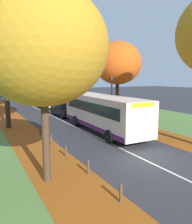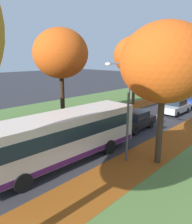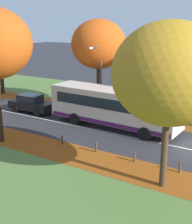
# 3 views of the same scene
# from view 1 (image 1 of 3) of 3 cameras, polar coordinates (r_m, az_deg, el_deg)

# --- Properties ---
(ground_plane) EXTENTS (160.00, 160.00, 0.00)m
(ground_plane) POSITION_cam_1_polar(r_m,az_deg,el_deg) (12.47, 12.62, -12.11)
(ground_plane) COLOR #2D2D33
(leaf_litter_left) EXTENTS (2.80, 60.00, 0.00)m
(leaf_litter_left) POSITION_cam_1_polar(r_m,az_deg,el_deg) (23.26, -20.66, -2.62)
(leaf_litter_left) COLOR #8C4714
(leaf_litter_left) RESTS_ON grass_verge_left
(grass_verge_right) EXTENTS (12.00, 90.00, 0.01)m
(grass_verge_right) POSITION_cam_1_polar(r_m,az_deg,el_deg) (33.60, 1.54, 1.35)
(grass_verge_right) COLOR #517538
(grass_verge_right) RESTS_ON ground
(leaf_litter_right) EXTENTS (2.80, 60.00, 0.00)m
(leaf_litter_right) POSITION_cam_1_polar(r_m,az_deg,el_deg) (26.19, -0.38, -0.79)
(leaf_litter_right) COLOR #8C4714
(leaf_litter_right) RESTS_ON grass_verge_right
(road_centre_line) EXTENTS (0.12, 80.00, 0.01)m
(road_centre_line) POSITION_cam_1_polar(r_m,az_deg,el_deg) (29.99, -13.74, 0.18)
(road_centre_line) COLOR silver
(road_centre_line) RESTS_ON ground
(tree_left_nearest) EXTENTS (5.30, 5.30, 8.04)m
(tree_left_nearest) POSITION_cam_1_polar(r_m,az_deg,el_deg) (9.27, -13.81, 16.16)
(tree_left_nearest) COLOR #422D1E
(tree_left_nearest) RESTS_ON ground
(tree_left_near) EXTENTS (5.05, 5.05, 8.85)m
(tree_left_near) POSITION_cam_1_polar(r_m,az_deg,el_deg) (20.70, -22.89, 14.11)
(tree_left_near) COLOR black
(tree_left_near) RESTS_ON ground
(tree_right_near) EXTENTS (4.93, 4.93, 8.17)m
(tree_right_near) POSITION_cam_1_polar(r_m,az_deg,el_deg) (23.43, 5.69, 12.56)
(tree_right_near) COLOR #422D1E
(tree_right_near) RESTS_ON ground
(tree_right_mid) EXTENTS (4.94, 4.94, 8.94)m
(tree_right_mid) POSITION_cam_1_polar(r_m,az_deg,el_deg) (34.23, -7.36, 12.62)
(tree_right_mid) COLOR black
(tree_right_mid) RESTS_ON ground
(tree_right_far) EXTENTS (4.54, 4.54, 8.63)m
(tree_right_far) POSITION_cam_1_polar(r_m,az_deg,el_deg) (45.03, -13.04, 11.39)
(tree_right_far) COLOR #382619
(tree_right_far) RESTS_ON ground
(tree_right_distant) EXTENTS (4.71, 4.71, 9.21)m
(tree_right_distant) POSITION_cam_1_polar(r_m,az_deg,el_deg) (56.80, -16.58, 11.19)
(tree_right_distant) COLOR #422D1E
(tree_right_distant) RESTS_ON ground
(bollard_nearest) EXTENTS (0.12, 0.12, 0.71)m
(bollard_nearest) POSITION_cam_1_polar(r_m,az_deg,el_deg) (8.36, 6.52, -20.31)
(bollard_nearest) COLOR #4C3823
(bollard_nearest) RESTS_ON ground
(bollard_second) EXTENTS (0.12, 0.12, 0.67)m
(bollard_second) POSITION_cam_1_polar(r_m,az_deg,el_deg) (10.43, -2.05, -14.20)
(bollard_second) COLOR #4C3823
(bollard_second) RESTS_ON ground
(bollard_third) EXTENTS (0.12, 0.12, 0.61)m
(bollard_third) POSITION_cam_1_polar(r_m,az_deg,el_deg) (12.69, -7.88, -10.14)
(bollard_third) COLOR #4C3823
(bollard_third) RESTS_ON ground
(bollard_fourth) EXTENTS (0.12, 0.12, 0.66)m
(bollard_fourth) POSITION_cam_1_polar(r_m,az_deg,el_deg) (15.08, -11.56, -7.04)
(bollard_fourth) COLOR #4C3823
(bollard_fourth) RESTS_ON ground
(bollard_fifth) EXTENTS (0.12, 0.12, 0.59)m
(bollard_fifth) POSITION_cam_1_polar(r_m,az_deg,el_deg) (17.55, -14.34, -4.98)
(bollard_fifth) COLOR #4C3823
(bollard_fifth) RESTS_ON ground
(streetlamp_right) EXTENTS (1.89, 0.28, 6.00)m
(streetlamp_right) POSITION_cam_1_polar(r_m,az_deg,el_deg) (21.42, 3.38, 7.05)
(streetlamp_right) COLOR #47474C
(streetlamp_right) RESTS_ON ground
(bus) EXTENTS (2.95, 10.49, 2.98)m
(bus) POSITION_cam_1_polar(r_m,az_deg,el_deg) (17.97, 1.67, 0.19)
(bus) COLOR beige
(bus) RESTS_ON ground
(car_black_lead) EXTENTS (1.86, 4.24, 1.62)m
(car_black_lead) POSITION_cam_1_polar(r_m,az_deg,el_deg) (25.44, -8.49, 0.65)
(car_black_lead) COLOR black
(car_black_lead) RESTS_ON ground
(car_silver_following) EXTENTS (1.82, 4.22, 1.62)m
(car_silver_following) POSITION_cam_1_polar(r_m,az_deg,el_deg) (32.78, -12.95, 2.36)
(car_silver_following) COLOR #B7BABF
(car_silver_following) RESTS_ON ground
(car_blue_third_in_line) EXTENTS (1.91, 4.26, 1.62)m
(car_blue_third_in_line) POSITION_cam_1_polar(r_m,az_deg,el_deg) (37.91, -15.45, 3.13)
(car_blue_third_in_line) COLOR #233D9E
(car_blue_third_in_line) RESTS_ON ground
(car_grey_fourth_in_line) EXTENTS (1.87, 4.24, 1.62)m
(car_grey_fourth_in_line) POSITION_cam_1_polar(r_m,az_deg,el_deg) (43.68, -17.13, 3.78)
(car_grey_fourth_in_line) COLOR slate
(car_grey_fourth_in_line) RESTS_ON ground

